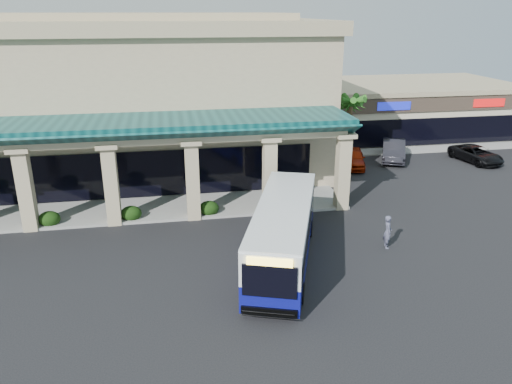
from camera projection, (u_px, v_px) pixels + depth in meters
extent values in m
plane|color=black|center=(261.00, 254.00, 25.00)|extent=(110.00, 110.00, 0.00)
imported|color=#4E5066|center=(388.00, 232.00, 25.42)|extent=(0.54, 0.71, 1.76)
imported|color=#9C2006|center=(353.00, 158.00, 38.72)|extent=(2.99, 4.67, 1.48)
imported|color=#23232A|center=(394.00, 150.00, 40.47)|extent=(3.59, 5.23, 1.63)
imported|color=black|center=(476.00, 154.00, 40.02)|extent=(2.97, 4.96, 1.29)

